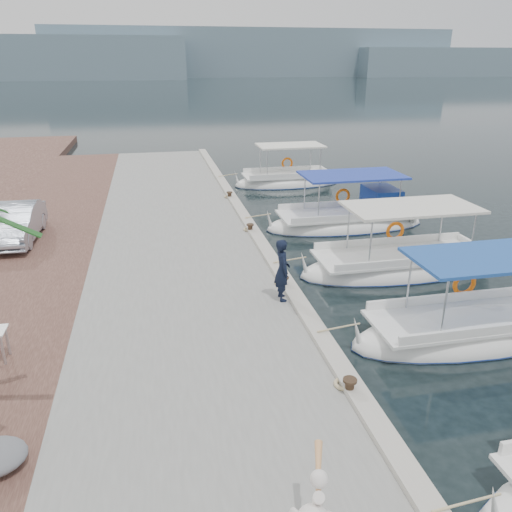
{
  "coord_description": "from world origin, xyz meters",
  "views": [
    {
      "loc": [
        -3.8,
        -11.07,
        6.6
      ],
      "look_at": [
        -1.0,
        2.32,
        1.2
      ],
      "focal_mm": 35.0,
      "sensor_mm": 36.0,
      "label": 1
    }
  ],
  "objects_px": {
    "fishing_caique_d": "(348,222)",
    "fisherman": "(282,270)",
    "fishing_caique_e": "(287,182)",
    "fishing_caique_c": "(400,267)",
    "parked_car": "(16,223)",
    "fishing_caique_b": "(472,333)"
  },
  "relations": [
    {
      "from": "fishing_caique_d",
      "to": "fisherman",
      "type": "bearing_deg",
      "value": -123.7
    },
    {
      "from": "fishing_caique_b",
      "to": "fishing_caique_d",
      "type": "relative_size",
      "value": 0.95
    },
    {
      "from": "fishing_caique_c",
      "to": "fishing_caique_e",
      "type": "bearing_deg",
      "value": 92.25
    },
    {
      "from": "fishing_caique_c",
      "to": "fisherman",
      "type": "bearing_deg",
      "value": -154.48
    },
    {
      "from": "fisherman",
      "to": "parked_car",
      "type": "height_order",
      "value": "fisherman"
    },
    {
      "from": "fishing_caique_c",
      "to": "parked_car",
      "type": "distance_m",
      "value": 13.56
    },
    {
      "from": "fishing_caique_c",
      "to": "fisherman",
      "type": "relative_size",
      "value": 4.06
    },
    {
      "from": "fishing_caique_c",
      "to": "parked_car",
      "type": "xyz_separation_m",
      "value": [
        -12.81,
        4.33,
        1.02
      ]
    },
    {
      "from": "fishing_caique_c",
      "to": "fishing_caique_e",
      "type": "distance_m",
      "value": 12.7
    },
    {
      "from": "fishing_caique_e",
      "to": "parked_car",
      "type": "height_order",
      "value": "fishing_caique_e"
    },
    {
      "from": "fishing_caique_d",
      "to": "fisherman",
      "type": "relative_size",
      "value": 4.0
    },
    {
      "from": "fishing_caique_e",
      "to": "fisherman",
      "type": "distance_m",
      "value": 15.55
    },
    {
      "from": "fishing_caique_b",
      "to": "fishing_caique_d",
      "type": "xyz_separation_m",
      "value": [
        0.28,
        9.24,
        0.07
      ]
    },
    {
      "from": "fisherman",
      "to": "fishing_caique_d",
      "type": "bearing_deg",
      "value": -32.6
    },
    {
      "from": "fishing_caique_c",
      "to": "fishing_caique_b",
      "type": "bearing_deg",
      "value": -92.87
    },
    {
      "from": "fishing_caique_c",
      "to": "fisherman",
      "type": "xyz_separation_m",
      "value": [
        -4.68,
        -2.23,
        1.24
      ]
    },
    {
      "from": "fisherman",
      "to": "parked_car",
      "type": "bearing_deg",
      "value": 52.17
    },
    {
      "from": "fishing_caique_b",
      "to": "fisherman",
      "type": "bearing_deg",
      "value": 154.39
    },
    {
      "from": "fishing_caique_e",
      "to": "parked_car",
      "type": "xyz_separation_m",
      "value": [
        -12.31,
        -8.36,
        1.02
      ]
    },
    {
      "from": "fishing_caique_d",
      "to": "fisherman",
      "type": "xyz_separation_m",
      "value": [
        -4.74,
        -7.1,
        1.17
      ]
    },
    {
      "from": "fishing_caique_d",
      "to": "parked_car",
      "type": "relative_size",
      "value": 1.75
    },
    {
      "from": "fishing_caique_b",
      "to": "fishing_caique_d",
      "type": "bearing_deg",
      "value": 88.29
    }
  ]
}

